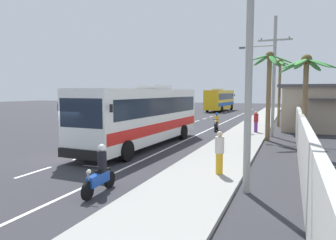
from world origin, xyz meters
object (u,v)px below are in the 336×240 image
utility_pole_mid (273,73)px  coach_bus_far_lane (220,99)px  pedestrian_midwalk (256,121)px  pedestrian_far_walk (247,122)px  motorcycle_trailing (100,174)px  palm_second (280,77)px  utility_pole_nearest (250,33)px  pedestrian_near_kerb (219,152)px  palm_third (306,79)px  motorcycle_beside_bus (216,124)px  palm_nearest (269,80)px  coach_bus_foreground (144,114)px

utility_pole_mid → coach_bus_far_lane: bearing=109.4°
pedestrian_midwalk → pedestrian_far_walk: bearing=136.0°
motorcycle_trailing → palm_second: size_ratio=0.30×
utility_pole_nearest → pedestrian_near_kerb: bearing=129.9°
coach_bus_far_lane → palm_third: bearing=-70.9°
palm_second → motorcycle_beside_bus: bearing=-130.5°
motorcycle_beside_bus → pedestrian_midwalk: (3.38, -0.68, 0.39)m
palm_nearest → palm_third: 4.77m
pedestrian_midwalk → motorcycle_trailing: bearing=162.8°
motorcycle_beside_bus → palm_third: (6.63, -8.24, 3.42)m
motorcycle_trailing → utility_pole_mid: (4.56, 15.97, 4.12)m
motorcycle_trailing → pedestrian_far_walk: size_ratio=1.14×
coach_bus_foreground → utility_pole_nearest: (7.20, -6.83, 3.31)m
pedestrian_near_kerb → pedestrian_midwalk: pedestrian_near_kerb is taller
pedestrian_midwalk → utility_pole_nearest: utility_pole_nearest is taller
motorcycle_trailing → pedestrian_far_walk: 16.50m
pedestrian_far_walk → palm_second: size_ratio=0.26×
coach_bus_far_lane → palm_second: size_ratio=1.63×
coach_bus_foreground → palm_second: palm_second is taller
pedestrian_far_walk → coach_bus_far_lane: bearing=9.1°
utility_pole_nearest → palm_third: size_ratio=1.89×
coach_bus_far_lane → palm_nearest: size_ratio=1.74×
pedestrian_far_walk → utility_pole_mid: bearing=-106.6°
coach_bus_far_lane → utility_pole_nearest: size_ratio=1.05×
coach_bus_far_lane → palm_third: (12.25, -35.47, 2.04)m
palm_third → palm_nearest: bearing=116.4°
pedestrian_midwalk → coach_bus_far_lane: bearing=11.8°
coach_bus_foreground → utility_pole_mid: utility_pole_mid is taller
coach_bus_far_lane → palm_second: palm_second is taller
pedestrian_midwalk → utility_pole_nearest: size_ratio=0.17×
motorcycle_beside_bus → utility_pole_mid: bearing=-21.1°
utility_pole_nearest → utility_pole_mid: (-0.02, 14.07, -0.52)m
utility_pole_mid → coach_bus_foreground: bearing=-134.8°
motorcycle_trailing → utility_pole_nearest: size_ratio=0.19×
utility_pole_mid → palm_nearest: 2.26m
utility_pole_nearest → coach_bus_far_lane: bearing=103.4°
coach_bus_far_lane → pedestrian_near_kerb: bearing=-77.8°
utility_pole_nearest → palm_second: (0.26, 21.57, -0.47)m
utility_pole_mid → palm_third: bearing=-72.6°
motorcycle_trailing → utility_pole_mid: utility_pole_mid is taller
coach_bus_foreground → coach_bus_far_lane: (-3.04, 36.25, 0.03)m
palm_second → utility_pole_mid: bearing=-92.1°
coach_bus_far_lane → motorcycle_trailing: bearing=-82.8°
pedestrian_near_kerb → palm_nearest: bearing=-77.5°
coach_bus_foreground → pedestrian_midwalk: (5.96, 8.34, -0.97)m
coach_bus_far_lane → pedestrian_midwalk: bearing=-72.1°
coach_bus_foreground → coach_bus_far_lane: size_ratio=1.13×
motorcycle_trailing → palm_nearest: size_ratio=0.32×
coach_bus_far_lane → palm_third: 37.58m
pedestrian_near_kerb → pedestrian_midwalk: 13.67m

